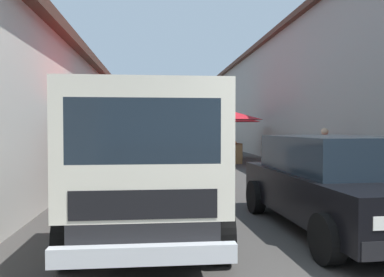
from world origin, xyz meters
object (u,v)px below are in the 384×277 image
Objects in this scene: fruit_stall_far_left at (159,126)px; delivery_truck at (147,169)px; fruit_stall_near_left at (233,121)px; fruit_stall_near_right at (234,123)px; hatchback_car at (335,183)px; fruit_stall_mid_lane at (160,125)px; fruit_stall_far_right at (137,110)px; vendor_in_shade at (325,151)px; vendor_by_crates at (229,144)px.

delivery_truck is at bearing 178.54° from fruit_stall_far_left.
fruit_stall_near_left reaches higher than delivery_truck.
hatchback_car is at bearing 176.54° from fruit_stall_near_right.
fruit_stall_far_right reaches higher than fruit_stall_mid_lane.
fruit_stall_far_left is 6.46m from fruit_stall_far_right.
vendor_in_shade is at bearing -147.76° from fruit_stall_mid_lane.
fruit_stall_far_left is 6.43m from vendor_in_shade.
fruit_stall_mid_lane is 0.94× the size of fruit_stall_far_right.
fruit_stall_near_right is at bearing 168.55° from fruit_stall_near_left.
fruit_stall_far_left is at bearing 137.05° from fruit_stall_near_left.
delivery_truck is at bearing 178.55° from fruit_stall_mid_lane.
delivery_truck reaches higher than vendor_in_shade.
hatchback_car is at bearing -168.55° from fruit_stall_mid_lane.
hatchback_car is 2.94m from delivery_truck.
fruit_stall_near_left is 1.11× the size of fruit_stall_near_right.
vendor_by_crates is (-3.59, -2.64, -0.80)m from fruit_stall_mid_lane.
hatchback_car is at bearing -79.50° from delivery_truck.
vendor_by_crates is at bearing -17.34° from delivery_truck.
fruit_stall_far_left reaches higher than delivery_truck.
vendor_in_shade is (-5.66, -1.53, -0.87)m from fruit_stall_near_right.
fruit_stall_far_right is at bearing 157.49° from fruit_stall_near_left.
fruit_stall_mid_lane reaches higher than vendor_by_crates.
fruit_stall_near_right is at bearing -3.46° from hatchback_car.
fruit_stall_mid_lane reaches higher than vendor_in_shade.
fruit_stall_mid_lane is at bearing -1.41° from fruit_stall_far_left.
fruit_stall_near_left is 2.69m from fruit_stall_near_right.
delivery_truck is at bearing 162.62° from fruit_stall_near_right.
fruit_stall_near_left is 14.51m from delivery_truck.
hatchback_car is (-10.73, 0.65, -1.03)m from fruit_stall_near_right.
fruit_stall_far_left is at bearing 113.97° from fruit_stall_near_right.
delivery_truck is 7.55m from vendor_in_shade.
fruit_stall_near_right reaches higher than vendor_in_shade.
vendor_by_crates is (9.50, -2.97, -0.12)m from delivery_truck.
delivery_truck is (-13.10, 0.33, -0.68)m from fruit_stall_mid_lane.
fruit_stall_near_left is at bearing -22.51° from fruit_stall_far_right.
vendor_in_shade is (-8.30, -1.00, -1.03)m from fruit_stall_near_left.
fruit_stall_far_right is (-9.71, 0.63, 0.25)m from fruit_stall_mid_lane.
hatchback_car is at bearing -164.19° from fruit_stall_far_left.
fruit_stall_near_left is 13.47m from hatchback_car.
hatchback_car is 0.81× the size of delivery_truck.
fruit_stall_far_left reaches higher than hatchback_car.
fruit_stall_near_left is 8.42m from vendor_in_shade.
vendor_by_crates is (8.97, -0.09, 0.19)m from hatchback_car.
fruit_stall_mid_lane is 9.74m from fruit_stall_far_right.
fruit_stall_far_left is at bearing -4.89° from fruit_stall_far_right.
delivery_truck is at bearing 162.66° from vendor_by_crates.
fruit_stall_near_left is at bearing -42.95° from fruit_stall_far_left.
fruit_stall_mid_lane is at bearing -1.45° from delivery_truck.
vendor_by_crates is (-1.76, 0.56, -0.85)m from fruit_stall_near_right.
fruit_stall_far_right is 1.14× the size of fruit_stall_near_right.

